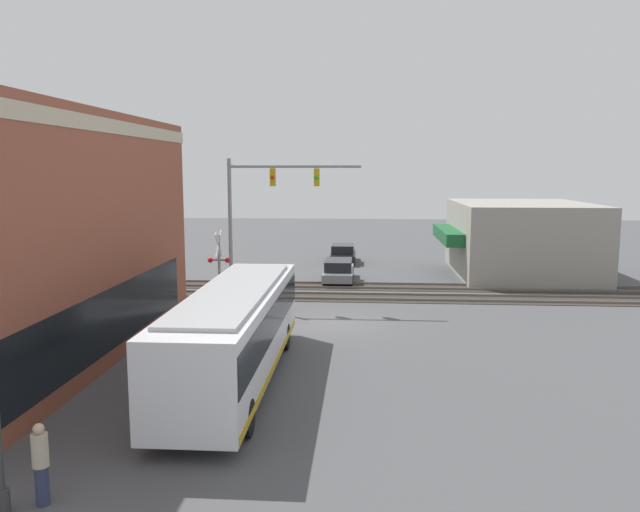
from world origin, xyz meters
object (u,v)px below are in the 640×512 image
city_bus (235,330)px  parked_car_black (343,254)px  parked_car_grey (339,271)px  pedestrian_by_lamp (41,463)px  crossing_signal (219,260)px

city_bus → parked_car_black: 26.74m
parked_car_grey → pedestrian_by_lamp: (-26.49, 5.07, 0.26)m
city_bus → parked_car_grey: (18.69, -2.60, -1.08)m
crossing_signal → parked_car_black: (14.89, -5.87, -1.65)m
pedestrian_by_lamp → crossing_signal: bearing=2.3°
crossing_signal → pedestrian_by_lamp: 19.57m
parked_car_grey → parked_car_black: bearing=0.0°
parked_car_black → pedestrian_by_lamp: 34.76m
parked_car_grey → parked_car_black: size_ratio=1.08×
city_bus → crossing_signal: bearing=15.6°
pedestrian_by_lamp → parked_car_grey: bearing=-10.8°
city_bus → crossing_signal: crossing_signal is taller
city_bus → parked_car_grey: 18.90m
parked_car_black → crossing_signal: bearing=158.5°
parked_car_black → pedestrian_by_lamp: (-34.39, 5.07, 0.27)m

